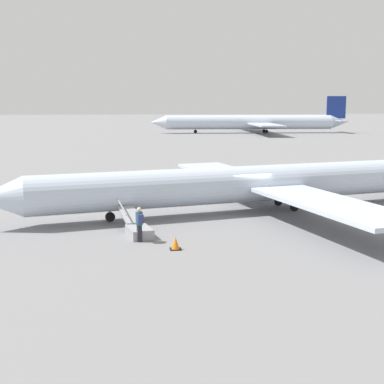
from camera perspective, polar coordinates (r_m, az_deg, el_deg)
ground_plane at (r=34.29m, az=6.03°, el=-2.04°), size 600.00×600.00×0.00m
airplane_main at (r=34.38m, az=7.44°, el=0.98°), size 32.63×25.50×5.99m
airplane_far_right at (r=124.95m, az=6.48°, el=7.42°), size 46.06×35.62×8.44m
boarding_stairs at (r=28.02m, az=-5.85°, el=-3.89°), size 1.82×4.13×1.56m
passenger at (r=26.56m, az=-5.63°, el=-3.20°), size 0.39×0.56×1.74m
traffic_cone_near_stairs at (r=25.24m, az=-1.77°, el=-5.54°), size 0.54×0.54×0.59m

